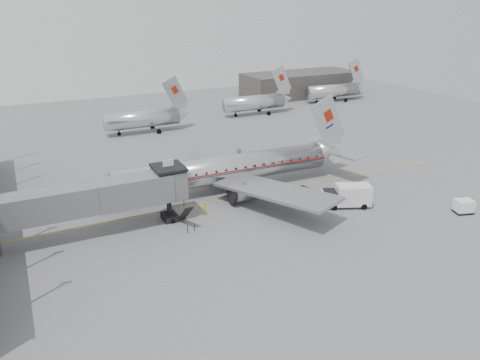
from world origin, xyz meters
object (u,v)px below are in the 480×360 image
object	(u,v)px
service_van	(347,195)
baggage_cart_white	(464,206)
baggage_cart_navy	(301,193)
ramp_worker	(204,209)
airliner	(229,169)

from	to	relation	value
service_van	baggage_cart_white	xyz separation A→B (m)	(11.26, -7.62, -0.56)
service_van	baggage_cart_white	distance (m)	13.61
baggage_cart_navy	baggage_cart_white	world-z (taller)	baggage_cart_white
baggage_cart_white	ramp_worker	xyz separation A→B (m)	(-27.83, 13.00, -0.06)
baggage_cart_white	ramp_worker	size ratio (longest dim) A/B	1.51
service_van	airliner	bearing A→B (deg)	155.67
service_van	ramp_worker	bearing A→B (deg)	-175.01
service_van	baggage_cart_navy	size ratio (longest dim) A/B	2.94
airliner	ramp_worker	bearing A→B (deg)	-134.06
airliner	service_van	bearing A→B (deg)	-45.86
baggage_cart_navy	baggage_cart_white	xyz separation A→B (m)	(14.98, -12.00, 0.08)
airliner	service_van	world-z (taller)	airliner
baggage_cart_white	ramp_worker	world-z (taller)	baggage_cart_white
service_van	baggage_cart_navy	world-z (taller)	service_van
service_van	baggage_cart_navy	distance (m)	5.78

